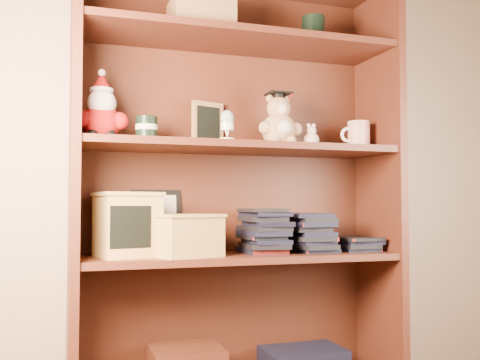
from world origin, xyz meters
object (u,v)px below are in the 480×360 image
Objects in this scene: grad_teddy_bear at (279,125)px; treats_box at (127,224)px; teacher_mug at (358,135)px; bookcase at (235,192)px.

grad_teddy_bear is 0.67m from treats_box.
grad_teddy_bear is 1.70× the size of teacher_mug.
teacher_mug is at bearing 0.06° from treats_box.
grad_teddy_bear reaches higher than teacher_mug.
bookcase is 0.43m from treats_box.
teacher_mug is at bearing 1.07° from grad_teddy_bear.
bookcase is at bearing 7.24° from treats_box.
teacher_mug reaches higher than treats_box.
bookcase is 0.55m from teacher_mug.
teacher_mug is at bearing -5.83° from bookcase.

